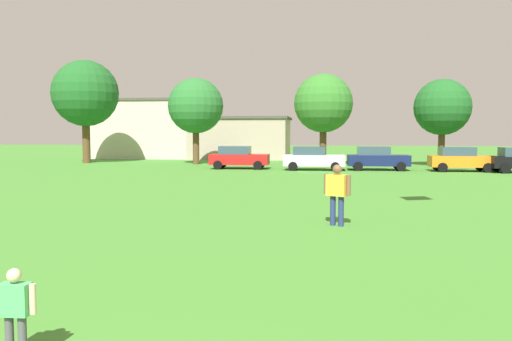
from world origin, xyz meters
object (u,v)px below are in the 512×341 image
at_px(adult_bystander, 337,189).
at_px(parked_car_navy_2, 377,158).
at_px(tree_center, 323,104).
at_px(tree_left, 196,106).
at_px(child_kite_flyer, 15,306).
at_px(parked_car_red_0, 238,157).
at_px(parked_car_orange_3, 461,159).
at_px(tree_right, 442,107).
at_px(tree_far_left, 85,94).
at_px(parked_car_white_1, 313,158).

distance_m(adult_bystander, parked_car_navy_2, 23.39).
xyz_separation_m(parked_car_navy_2, tree_center, (-3.81, 5.40, 4.18)).
distance_m(parked_car_navy_2, tree_left, 15.98).
relative_size(child_kite_flyer, parked_car_red_0, 0.25).
bearing_deg(tree_center, parked_car_orange_3, -32.31).
bearing_deg(tree_left, parked_car_navy_2, -20.71).
bearing_deg(adult_bystander, tree_center, -60.91).
bearing_deg(child_kite_flyer, parked_car_navy_2, 75.50).
xyz_separation_m(child_kite_flyer, tree_center, (3.61, 38.01, 4.39)).
relative_size(parked_car_orange_3, tree_center, 0.58).
relative_size(adult_bystander, tree_left, 0.24).
distance_m(tree_left, tree_right, 19.93).
distance_m(child_kite_flyer, tree_far_left, 42.65).
distance_m(parked_car_white_1, tree_left, 12.30).
bearing_deg(tree_left, tree_center, -0.37).
bearing_deg(parked_car_navy_2, tree_far_left, 166.01).
xyz_separation_m(adult_bystander, parked_car_red_0, (-6.55, 23.36, -0.18)).
bearing_deg(parked_car_white_1, child_kite_flyer, -95.17).
bearing_deg(parked_car_white_1, adult_bystander, -87.30).
bearing_deg(parked_car_white_1, tree_right, 28.83).
distance_m(parked_car_orange_3, tree_center, 11.86).
relative_size(parked_car_orange_3, tree_left, 0.59).
relative_size(adult_bystander, parked_car_orange_3, 0.41).
relative_size(parked_car_white_1, tree_left, 0.59).
bearing_deg(parked_car_orange_3, adult_bystander, -111.77).
relative_size(tree_left, tree_center, 0.97).
bearing_deg(tree_far_left, parked_car_orange_3, -12.44).
bearing_deg(tree_far_left, adult_bystander, -54.27).
bearing_deg(tree_center, tree_right, -2.83).
distance_m(parked_car_navy_2, tree_center, 7.82).
relative_size(parked_car_red_0, parked_car_orange_3, 1.00).
distance_m(parked_car_red_0, parked_car_orange_3, 15.59).
bearing_deg(adult_bystander, tree_left, -40.57).
bearing_deg(tree_far_left, tree_center, -1.94).
distance_m(adult_bystander, tree_center, 28.81).
distance_m(parked_car_white_1, parked_car_orange_3, 10.09).
bearing_deg(tree_right, tree_left, 178.48).
bearing_deg(adult_bystander, tree_right, -79.24).
bearing_deg(tree_left, tree_right, -1.52).
xyz_separation_m(child_kite_flyer, tree_far_left, (-17.06, 38.71, 5.42)).
height_order(child_kite_flyer, parked_car_orange_3, parked_car_orange_3).
distance_m(tree_far_left, tree_right, 30.00).
xyz_separation_m(child_kite_flyer, parked_car_white_1, (2.90, 32.06, 0.22)).
bearing_deg(parked_car_white_1, parked_car_navy_2, 7.02).
height_order(parked_car_red_0, tree_right, tree_right).
relative_size(tree_left, tree_right, 1.06).
bearing_deg(tree_left, parked_car_orange_3, -16.67).
height_order(parked_car_red_0, tree_far_left, tree_far_left).
xyz_separation_m(parked_car_white_1, parked_car_navy_2, (4.52, 0.56, 0.00)).
relative_size(parked_car_red_0, tree_center, 0.58).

